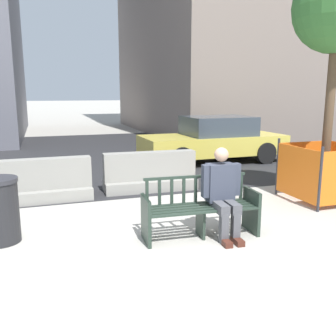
# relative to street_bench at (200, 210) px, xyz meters

# --- Properties ---
(ground_plane) EXTENTS (200.00, 200.00, 0.00)m
(ground_plane) POSITION_rel_street_bench_xyz_m (-0.43, -0.40, -0.40)
(ground_plane) COLOR #ADA89E
(street_asphalt) EXTENTS (120.00, 12.00, 0.01)m
(street_asphalt) POSITION_rel_street_bench_xyz_m (-0.43, 8.30, -0.39)
(street_asphalt) COLOR #28282B
(street_asphalt) RESTS_ON ground
(street_bench) EXTENTS (1.72, 0.63, 0.88)m
(street_bench) POSITION_rel_street_bench_xyz_m (0.00, 0.00, 0.00)
(street_bench) COLOR #28382D
(street_bench) RESTS_ON ground
(seated_person) EXTENTS (0.59, 0.74, 1.31)m
(seated_person) POSITION_rel_street_bench_xyz_m (0.32, -0.08, 0.29)
(seated_person) COLOR #383D4C
(seated_person) RESTS_ON ground
(jersey_barrier_centre) EXTENTS (2.03, 0.76, 0.84)m
(jersey_barrier_centre) POSITION_rel_street_bench_xyz_m (0.04, 2.84, -0.06)
(jersey_barrier_centre) COLOR gray
(jersey_barrier_centre) RESTS_ON ground
(jersey_barrier_left) EXTENTS (2.01, 0.70, 0.84)m
(jersey_barrier_left) POSITION_rel_street_bench_xyz_m (-2.25, 2.70, -0.06)
(jersey_barrier_left) COLOR gray
(jersey_barrier_left) RESTS_ON ground
(construction_fence) EXTENTS (1.32, 1.32, 1.18)m
(construction_fence) POSITION_rel_street_bench_xyz_m (3.10, 1.01, 0.19)
(construction_fence) COLOR #2D2D33
(construction_fence) RESTS_ON ground
(car_taxi_near) EXTENTS (4.39, 1.96, 1.39)m
(car_taxi_near) POSITION_rel_street_bench_xyz_m (2.85, 5.51, 0.29)
(car_taxi_near) COLOR #DBC64C
(car_taxi_near) RESTS_ON ground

